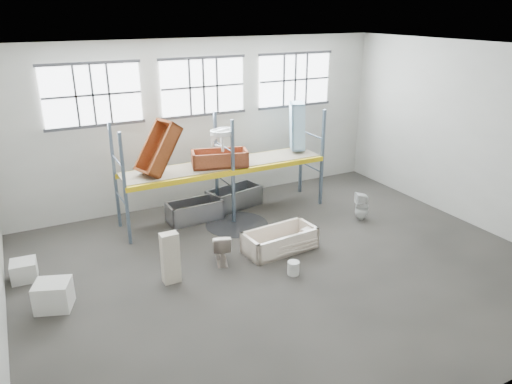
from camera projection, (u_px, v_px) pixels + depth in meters
floor at (285, 268)px, 11.60m from camera, size 12.00×10.00×0.10m
ceiling at (290, 48)px, 9.77m from camera, size 12.00×10.00×0.10m
wall_back at (203, 122)px, 14.88m from camera, size 12.00×0.10×5.00m
wall_front at (479, 270)px, 6.49m from camera, size 12.00×0.10×5.00m
wall_right at (476, 136)px, 13.27m from camera, size 0.10×10.00×5.00m
window_left at (93, 95)px, 13.02m from camera, size 2.60×0.04×1.60m
window_mid at (203, 87)px, 14.39m from camera, size 2.60×0.04×1.60m
window_right at (295, 80)px, 15.76m from camera, size 2.60×0.04×1.60m
rack_upright_la at (125, 190)px, 12.17m from camera, size 0.08×0.08×3.00m
rack_upright_lb at (115, 176)px, 13.16m from camera, size 0.08×0.08×3.00m
rack_upright_ma at (233, 173)px, 13.45m from camera, size 0.08×0.08×3.00m
rack_upright_mb at (216, 161)px, 14.45m from camera, size 0.08×0.08×3.00m
rack_upright_ra at (322, 158)px, 14.73m from camera, size 0.08×0.08×3.00m
rack_upright_rb at (301, 149)px, 15.73m from camera, size 0.08×0.08×3.00m
rack_beam_front at (233, 173)px, 13.45m from camera, size 6.00×0.10×0.14m
rack_beam_back at (216, 161)px, 14.45m from camera, size 6.00×0.10×0.14m
shelf_deck at (224, 164)px, 13.92m from camera, size 5.90×1.10×0.03m
wet_patch at (237, 224)px, 13.82m from camera, size 1.80×1.80×0.00m
bathtub_beige at (280, 240)px, 12.27m from camera, size 1.92×1.02×0.55m
cistern_spare at (309, 235)px, 12.52m from camera, size 0.47×0.32×0.41m
sink_in_tub at (290, 245)px, 12.26m from camera, size 0.58×0.58×0.15m
toilet_beige at (221, 247)px, 11.64m from camera, size 0.65×0.87×0.79m
cistern_tall at (170, 258)px, 10.73m from camera, size 0.39×0.26×1.20m
toilet_white at (362, 206)px, 13.98m from camera, size 0.49×0.49×0.83m
steel_tub_left at (195, 211)px, 14.01m from camera, size 1.59×0.78×0.57m
steel_tub_right at (234, 197)px, 14.95m from camera, size 1.81×1.14×0.61m
rust_tub_flat at (220, 158)px, 13.64m from camera, size 1.70×1.13×0.44m
rust_tub_tilted at (158, 149)px, 12.85m from camera, size 1.39×1.08×1.49m
sink_on_shelf at (223, 150)px, 13.39m from camera, size 0.88×0.80×0.64m
blue_tub_upright at (297, 126)px, 14.86m from camera, size 0.69×0.80×1.45m
bucket at (293, 268)px, 11.18m from camera, size 0.30×0.30×0.32m
carton_near at (53, 295)px, 9.88m from camera, size 0.86×0.80×0.60m
carton_far at (24, 270)px, 10.95m from camera, size 0.59×0.59×0.46m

